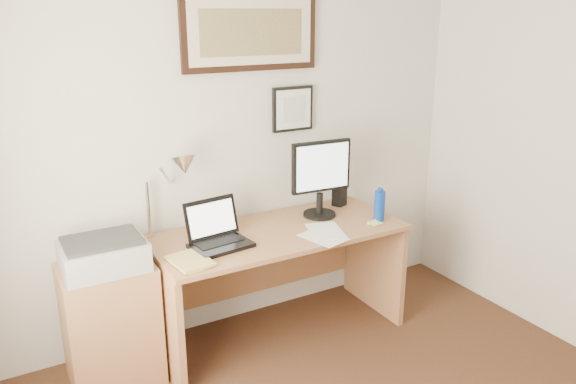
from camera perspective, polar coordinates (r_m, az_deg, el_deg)
wall_back at (r=3.67m, az=-5.85°, el=4.81°), size 3.50×0.02×2.50m
side_cabinet at (r=3.45m, az=-17.52°, el=-12.72°), size 0.50×0.40×0.73m
water_bottle at (r=3.75m, az=9.27°, el=-1.39°), size 0.07×0.07×0.20m
bottle_cap at (r=3.72m, az=9.36°, el=0.23°), size 0.04×0.04×0.02m
speaker at (r=4.01m, az=5.26°, el=-0.03°), size 0.11×0.10×0.19m
paper_sheet_a at (r=3.46m, az=3.58°, el=-4.61°), size 0.26×0.32×0.00m
paper_sheet_b at (r=3.56m, az=3.83°, el=-3.95°), size 0.28×0.34×0.00m
sticky_pad at (r=3.71m, az=8.82°, el=-3.12°), size 0.08×0.08×0.01m
marker_pen at (r=3.75m, az=8.75°, el=-2.91°), size 0.14×0.06×0.02m
book at (r=3.13m, az=-11.51°, el=-7.36°), size 0.23×0.29×0.02m
desk at (r=3.73m, az=-1.57°, el=-6.86°), size 1.60×0.70×0.75m
laptop at (r=3.36m, az=-7.18°, el=-4.39°), size 0.37×0.33×0.26m
lcd_monitor at (r=3.73m, az=3.36°, el=1.74°), size 0.42×0.22×0.52m
printer at (r=3.22m, az=-18.23°, el=-6.03°), size 0.44×0.34×0.18m
desk_lamp at (r=3.37m, az=-10.85°, el=2.31°), size 0.29×0.27×0.53m
picture_large at (r=3.62m, az=-3.76°, el=15.88°), size 0.92×0.04×0.47m
picture_small at (r=3.81m, az=0.49°, el=8.44°), size 0.30×0.03×0.30m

